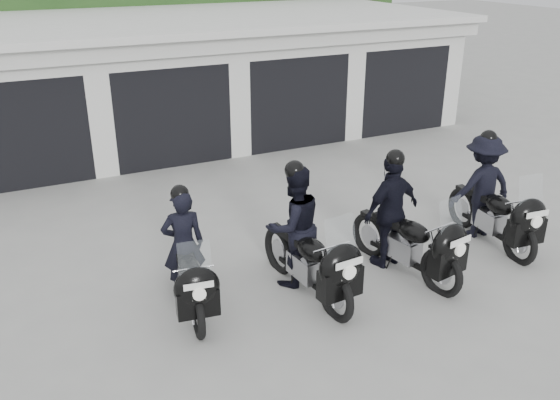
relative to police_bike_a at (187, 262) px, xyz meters
name	(u,v)px	position (x,y,z in m)	size (l,w,h in m)	color
ground	(284,276)	(1.51, 0.15, -0.68)	(80.00, 80.00, 0.00)	#9A9A95
garage_block	(144,82)	(1.51, 8.21, 0.74)	(16.40, 6.80, 2.96)	silver
background_vegetation	(114,9)	(1.88, 13.07, 2.09)	(20.00, 3.90, 5.80)	#1A3A15
police_bike_a	(187,262)	(0.00, 0.00, 0.00)	(0.77, 1.97, 1.72)	black
police_bike_b	(301,237)	(1.58, -0.24, 0.13)	(0.93, 2.22, 1.94)	black
police_bike_c	(400,220)	(3.16, -0.38, 0.13)	(1.13, 2.19, 1.91)	black
police_bike_d	(488,194)	(5.09, -0.16, 0.13)	(1.19, 2.18, 1.90)	black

